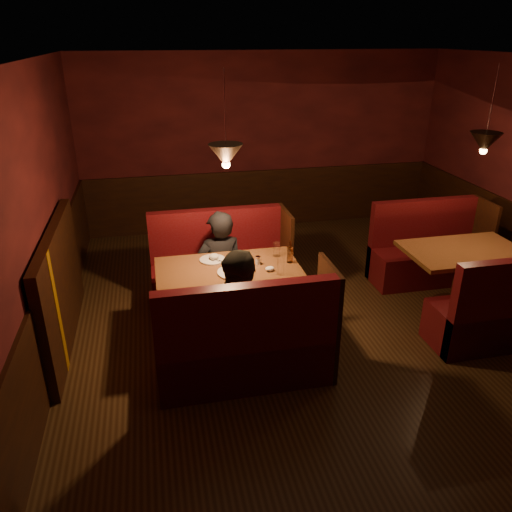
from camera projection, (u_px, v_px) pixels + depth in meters
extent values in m
cube|color=#321F0F|center=(329.00, 329.00, 5.79)|extent=(6.00, 7.00, 0.01)
cube|color=black|center=(348.00, 60.00, 4.60)|extent=(6.00, 7.00, 0.01)
cube|color=black|center=(263.00, 143.00, 8.33)|extent=(6.00, 0.01, 2.90)
cube|color=black|center=(31.00, 232.00, 4.62)|extent=(0.01, 7.00, 2.90)
cube|color=black|center=(263.00, 198.00, 8.69)|extent=(6.00, 0.04, 1.00)
cube|color=black|center=(51.00, 319.00, 5.02)|extent=(0.04, 7.00, 1.00)
cube|color=black|center=(61.00, 288.00, 5.32)|extent=(0.10, 2.20, 1.30)
cube|color=#AA700F|center=(59.00, 313.00, 4.84)|extent=(0.01, 0.12, 1.30)
cylinder|color=#333333|center=(225.00, 113.00, 4.67)|extent=(0.01, 0.01, 0.80)
cone|color=black|center=(226.00, 155.00, 4.84)|extent=(0.34, 0.34, 0.22)
sphere|color=#FFBF72|center=(226.00, 164.00, 4.87)|extent=(0.08, 0.08, 0.08)
cylinder|color=#333333|center=(492.00, 104.00, 5.24)|extent=(0.01, 0.01, 0.80)
cone|color=black|center=(485.00, 142.00, 5.41)|extent=(0.34, 0.34, 0.22)
sphere|color=#FFBF72|center=(483.00, 151.00, 5.44)|extent=(0.08, 0.08, 0.08)
cube|color=#533312|center=(229.00, 271.00, 5.35)|extent=(1.54, 0.94, 0.06)
cylinder|color=black|center=(230.00, 305.00, 5.52)|extent=(0.15, 0.15, 0.77)
cylinder|color=black|center=(230.00, 333.00, 5.67)|extent=(0.62, 0.62, 0.04)
cylinder|color=silver|center=(232.00, 272.00, 5.23)|extent=(0.31, 0.31, 0.02)
cube|color=black|center=(234.00, 270.00, 5.21)|extent=(0.10, 0.09, 0.04)
ellipsoid|color=silver|center=(230.00, 269.00, 5.22)|extent=(0.08, 0.08, 0.06)
cube|color=tan|center=(241.00, 275.00, 5.12)|extent=(0.09, 0.06, 0.04)
cylinder|color=silver|center=(237.00, 276.00, 5.13)|extent=(0.12, 0.09, 0.01)
cylinder|color=silver|center=(213.00, 260.00, 5.53)|extent=(0.29, 0.29, 0.02)
ellipsoid|color=beige|center=(214.00, 256.00, 5.52)|extent=(0.11, 0.11, 0.06)
cube|color=silver|center=(220.00, 261.00, 5.47)|extent=(0.18, 0.15, 0.00)
cylinder|color=white|center=(258.00, 260.00, 5.43)|extent=(0.06, 0.06, 0.09)
cylinder|color=white|center=(277.00, 249.00, 5.61)|extent=(0.08, 0.08, 0.17)
cylinder|color=white|center=(281.00, 266.00, 5.20)|extent=(0.08, 0.08, 0.17)
cylinder|color=#47230F|center=(290.00, 255.00, 5.45)|extent=(0.07, 0.07, 0.18)
cylinder|color=#47230F|center=(290.00, 244.00, 5.40)|extent=(0.03, 0.03, 0.08)
ellipsoid|color=white|center=(270.00, 269.00, 5.28)|extent=(0.11, 0.09, 0.05)
cube|color=#560506|center=(219.00, 283.00, 6.29)|extent=(1.65, 0.61, 0.50)
cube|color=#560506|center=(216.00, 252.00, 6.36)|extent=(1.65, 0.13, 1.16)
cube|color=black|center=(285.00, 254.00, 6.31)|extent=(0.04, 0.61, 1.16)
cube|color=#560506|center=(243.00, 357.00, 4.86)|extent=(1.65, 0.61, 0.50)
cube|color=#560506|center=(248.00, 342.00, 4.51)|extent=(1.65, 0.13, 1.16)
cube|color=black|center=(328.00, 318.00, 4.89)|extent=(0.04, 0.61, 1.16)
cube|color=#533312|center=(464.00, 251.00, 5.93)|extent=(1.39, 0.89, 0.05)
cylinder|color=black|center=(459.00, 281.00, 6.09)|extent=(0.15, 0.15, 0.73)
cylinder|color=black|center=(454.00, 305.00, 6.24)|extent=(0.59, 0.59, 0.04)
cube|color=#560506|center=(426.00, 265.00, 6.83)|extent=(1.50, 0.58, 0.47)
cube|color=#560506|center=(420.00, 237.00, 6.90)|extent=(1.50, 0.13, 1.10)
cube|color=black|center=(480.00, 239.00, 6.84)|extent=(0.04, 0.58, 1.10)
cube|color=#560506|center=(497.00, 322.00, 5.47)|extent=(1.50, 0.58, 0.47)
imported|color=black|center=(219.00, 249.00, 5.86)|extent=(0.63, 0.45, 1.63)
imported|color=black|center=(243.00, 298.00, 4.76)|extent=(0.94, 0.82, 1.64)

